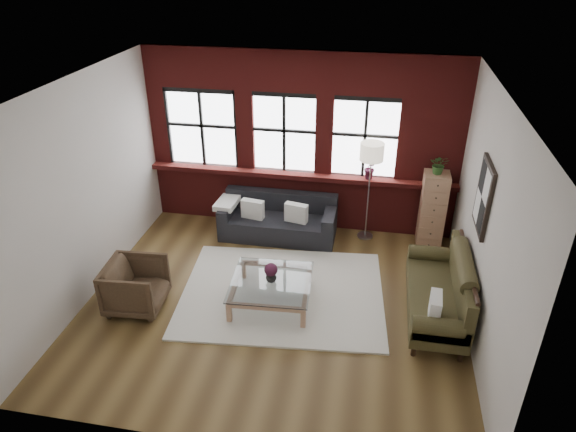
% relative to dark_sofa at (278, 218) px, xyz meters
% --- Properties ---
extents(floor, '(5.50, 5.50, 0.00)m').
position_rel_dark_sofa_xyz_m(floor, '(0.31, -1.90, -0.37)').
color(floor, brown).
rests_on(floor, ground).
extents(ceiling, '(5.50, 5.50, 0.00)m').
position_rel_dark_sofa_xyz_m(ceiling, '(0.31, -1.90, 2.83)').
color(ceiling, white).
rests_on(ceiling, ground).
extents(wall_back, '(5.50, 0.00, 5.50)m').
position_rel_dark_sofa_xyz_m(wall_back, '(0.31, 0.60, 1.23)').
color(wall_back, beige).
rests_on(wall_back, ground).
extents(wall_front, '(5.50, 0.00, 5.50)m').
position_rel_dark_sofa_xyz_m(wall_front, '(0.31, -4.40, 1.23)').
color(wall_front, beige).
rests_on(wall_front, ground).
extents(wall_left, '(0.00, 5.00, 5.00)m').
position_rel_dark_sofa_xyz_m(wall_left, '(-2.44, -1.90, 1.23)').
color(wall_left, beige).
rests_on(wall_left, ground).
extents(wall_right, '(0.00, 5.00, 5.00)m').
position_rel_dark_sofa_xyz_m(wall_right, '(3.06, -1.90, 1.23)').
color(wall_right, beige).
rests_on(wall_right, ground).
extents(brick_backwall, '(5.50, 0.12, 3.20)m').
position_rel_dark_sofa_xyz_m(brick_backwall, '(0.31, 0.54, 1.23)').
color(brick_backwall, maroon).
rests_on(brick_backwall, floor).
extents(sill_ledge, '(5.50, 0.30, 0.08)m').
position_rel_dark_sofa_xyz_m(sill_ledge, '(0.31, 0.45, 0.67)').
color(sill_ledge, maroon).
rests_on(sill_ledge, brick_backwall).
extents(window_left, '(1.38, 0.10, 1.50)m').
position_rel_dark_sofa_xyz_m(window_left, '(-1.49, 0.55, 1.38)').
color(window_left, black).
rests_on(window_left, brick_backwall).
extents(window_mid, '(1.38, 0.10, 1.50)m').
position_rel_dark_sofa_xyz_m(window_mid, '(0.01, 0.55, 1.38)').
color(window_mid, black).
rests_on(window_mid, brick_backwall).
extents(window_right, '(1.38, 0.10, 1.50)m').
position_rel_dark_sofa_xyz_m(window_right, '(1.41, 0.55, 1.38)').
color(window_right, black).
rests_on(window_right, brick_backwall).
extents(wall_poster, '(0.05, 0.74, 0.94)m').
position_rel_dark_sofa_xyz_m(wall_poster, '(3.03, -1.60, 1.48)').
color(wall_poster, black).
rests_on(wall_poster, wall_right).
extents(shag_rug, '(3.23, 2.64, 0.03)m').
position_rel_dark_sofa_xyz_m(shag_rug, '(0.40, -1.68, -0.35)').
color(shag_rug, beige).
rests_on(shag_rug, floor).
extents(dark_sofa, '(2.05, 0.83, 0.74)m').
position_rel_dark_sofa_xyz_m(dark_sofa, '(0.00, 0.00, 0.00)').
color(dark_sofa, black).
rests_on(dark_sofa, floor).
extents(pillow_a, '(0.42, 0.20, 0.34)m').
position_rel_dark_sofa_xyz_m(pillow_a, '(-0.44, -0.10, 0.19)').
color(pillow_a, white).
rests_on(pillow_a, dark_sofa).
extents(pillow_b, '(0.42, 0.22, 0.34)m').
position_rel_dark_sofa_xyz_m(pillow_b, '(0.34, -0.10, 0.19)').
color(pillow_b, white).
rests_on(pillow_b, dark_sofa).
extents(vintage_settee, '(0.86, 1.93, 1.03)m').
position_rel_dark_sofa_xyz_m(vintage_settee, '(2.61, -1.82, 0.14)').
color(vintage_settee, '#38331A').
rests_on(vintage_settee, floor).
extents(pillow_settee, '(0.17, 0.39, 0.34)m').
position_rel_dark_sofa_xyz_m(pillow_settee, '(2.53, -2.41, 0.25)').
color(pillow_settee, white).
rests_on(pillow_settee, vintage_settee).
extents(armchair, '(0.86, 0.84, 0.74)m').
position_rel_dark_sofa_xyz_m(armchair, '(-1.63, -2.36, -0.00)').
color(armchair, '#3D2D1E').
rests_on(armchair, floor).
extents(coffee_table, '(1.23, 1.23, 0.39)m').
position_rel_dark_sofa_xyz_m(coffee_table, '(0.28, -1.91, -0.19)').
color(coffee_table, '#A97B5B').
rests_on(coffee_table, shag_rug).
extents(vase, '(0.16, 0.16, 0.17)m').
position_rel_dark_sofa_xyz_m(vase, '(0.28, -1.91, 0.09)').
color(vase, '#B2B2B2').
rests_on(vase, coffee_table).
extents(flowers, '(0.19, 0.19, 0.19)m').
position_rel_dark_sofa_xyz_m(flowers, '(0.28, -1.91, 0.21)').
color(flowers, '#491930').
rests_on(flowers, vase).
extents(drawer_chest, '(0.42, 0.42, 1.36)m').
position_rel_dark_sofa_xyz_m(drawer_chest, '(2.65, 0.20, 0.31)').
color(drawer_chest, '#A97B5B').
rests_on(drawer_chest, floor).
extents(potted_plant_top, '(0.32, 0.29, 0.33)m').
position_rel_dark_sofa_xyz_m(potted_plant_top, '(2.65, 0.20, 1.15)').
color(potted_plant_top, '#2D5923').
rests_on(potted_plant_top, drawer_chest).
extents(floor_lamp, '(0.40, 0.40, 1.94)m').
position_rel_dark_sofa_xyz_m(floor_lamp, '(1.55, 0.26, 0.60)').
color(floor_lamp, '#A5A5A8').
rests_on(floor_lamp, floor).
extents(sill_plant, '(0.25, 0.22, 0.40)m').
position_rel_dark_sofa_xyz_m(sill_plant, '(1.55, 0.42, 0.91)').
color(sill_plant, '#491930').
rests_on(sill_plant, sill_ledge).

